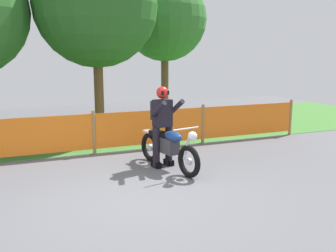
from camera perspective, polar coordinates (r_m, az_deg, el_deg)
ground at (r=6.32m, az=-6.16°, el=-10.77°), size 24.00×24.00×0.02m
grass_verge at (r=11.79m, az=-13.94°, el=-0.74°), size 24.00×5.81×0.01m
barrier_fence at (r=8.87m, az=-11.38°, el=-0.86°), size 11.63×0.08×1.05m
tree_near_right at (r=11.39m, az=-11.09°, el=17.82°), size 3.59×3.59×5.54m
tree_rightmost at (r=14.10m, az=-0.52°, el=16.16°), size 3.08×3.08×5.17m
motorcycle_lead at (r=7.57m, az=0.07°, el=-3.26°), size 0.71×1.99×0.96m
rider_lead at (r=7.65m, az=-0.89°, el=0.62°), size 0.64×0.75×1.69m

